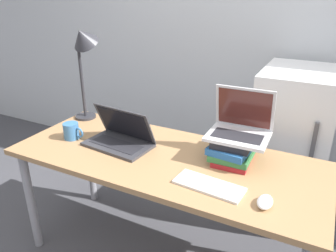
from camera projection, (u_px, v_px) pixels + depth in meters
name	position (u px, v px, depth m)	size (l,w,h in m)	color
wall_back	(237.00, 13.00, 2.48)	(8.00, 0.05, 2.70)	silver
desk	(165.00, 168.00, 1.78)	(1.67, 0.68, 0.71)	#9E754C
laptop_left	(120.00, 138.00, 1.86)	(0.40, 0.26, 0.22)	#333338
book_stack	(234.00, 147.00, 1.70)	(0.22, 0.30, 0.13)	maroon
laptop_on_books	(240.00, 127.00, 1.67)	(0.31, 0.24, 0.25)	silver
wireless_keyboard	(209.00, 185.00, 1.49)	(0.33, 0.15, 0.01)	white
mouse	(265.00, 202.00, 1.36)	(0.06, 0.11, 0.03)	white
mug	(72.00, 131.00, 1.93)	(0.14, 0.09, 0.10)	teal
desk_lamp	(83.00, 49.00, 2.02)	(0.23, 0.20, 0.64)	#28282D
mini_fridge	(291.00, 146.00, 2.24)	(0.47, 0.62, 1.06)	white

